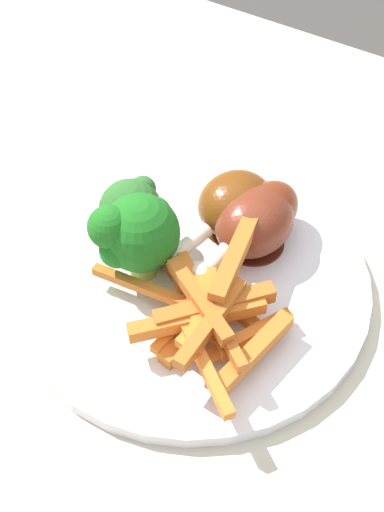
{
  "coord_description": "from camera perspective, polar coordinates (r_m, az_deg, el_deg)",
  "views": [
    {
      "loc": [
        -0.1,
        0.28,
        1.09
      ],
      "look_at": [
        0.08,
        0.03,
        0.75
      ],
      "focal_mm": 43.17,
      "sensor_mm": 36.0,
      "label": 1
    }
  ],
  "objects": [
    {
      "name": "chicken_drumstick_near",
      "position": [
        0.48,
        5.6,
        2.94
      ],
      "size": [
        0.06,
        0.12,
        0.05
      ],
      "color": "#551D11",
      "rests_on": "dinner_plate"
    },
    {
      "name": "dinner_plate",
      "position": [
        0.48,
        0.0,
        -2.08
      ],
      "size": [
        0.27,
        0.27,
        0.01
      ],
      "primitive_type": "cylinder",
      "color": "white",
      "rests_on": "dining_table"
    },
    {
      "name": "broccoli_floret_front",
      "position": [
        0.45,
        -5.21,
        2.09
      ],
      "size": [
        0.06,
        0.06,
        0.07
      ],
      "color": "#8CBA48",
      "rests_on": "dinner_plate"
    },
    {
      "name": "dining_table",
      "position": [
        0.56,
        8.27,
        -10.52
      ],
      "size": [
        1.21,
        0.75,
        0.71
      ],
      "color": "beige",
      "rests_on": "ground_plane"
    },
    {
      "name": "chicken_drumstick_far",
      "position": [
        0.49,
        3.8,
        4.56
      ],
      "size": [
        0.07,
        0.12,
        0.05
      ],
      "color": "#51230A",
      "rests_on": "dinner_plate"
    },
    {
      "name": "broccoli_floret_middle",
      "position": [
        0.47,
        -5.6,
        4.32
      ],
      "size": [
        0.05,
        0.05,
        0.06
      ],
      "color": "#7FA855",
      "rests_on": "dinner_plate"
    },
    {
      "name": "carrot_fries_pile",
      "position": [
        0.43,
        1.65,
        -5.01
      ],
      "size": [
        0.15,
        0.14,
        0.05
      ],
      "color": "orange",
      "rests_on": "dinner_plate"
    },
    {
      "name": "chicken_drumstick_extra",
      "position": [
        0.49,
        6.24,
        3.48
      ],
      "size": [
        0.05,
        0.13,
        0.05
      ],
      "color": "#521B0D",
      "rests_on": "dinner_plate"
    }
  ]
}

